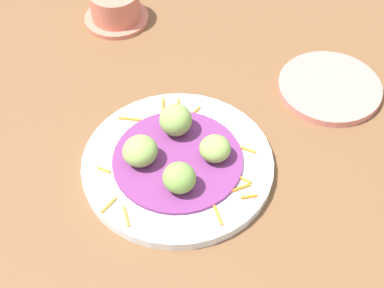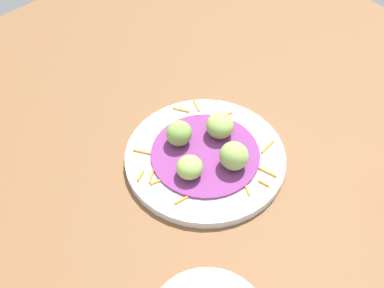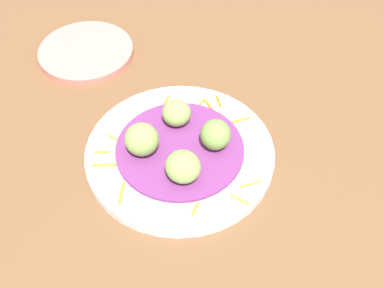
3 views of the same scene
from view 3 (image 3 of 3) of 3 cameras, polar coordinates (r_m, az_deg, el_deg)
name	(u,v)px [view 3 (image 3 of 3)]	position (r cm, az deg, el deg)	size (l,w,h in cm)	color
table_surface	(206,193)	(68.27, 1.65, -5.58)	(110.00, 110.00, 2.00)	brown
main_plate	(180,154)	(70.28, -1.37, -1.09)	(26.25, 26.25, 1.46)	silver
cabbage_bed	(180,149)	(69.53, -1.39, -0.57)	(17.81, 17.81, 0.51)	#702D6B
carrot_garnish	(182,146)	(69.91, -1.14, -0.28)	(23.20, 21.99, 0.40)	orange
guac_scoop_left	(177,113)	(71.48, -1.76, 3.52)	(4.13, 4.25, 3.46)	#84A851
guac_scoop_center	(142,139)	(67.58, -5.69, 0.52)	(4.65, 4.52, 4.61)	#84A851
guac_scoop_right	(183,167)	(64.59, -1.05, -2.65)	(4.78, 4.58, 3.99)	#84A851
guac_scoop_back	(217,135)	(68.15, 2.80, 1.05)	(4.12, 4.33, 4.22)	#759E47
side_plate_small	(86,52)	(88.52, -11.89, 10.17)	(15.93, 15.93, 1.17)	tan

